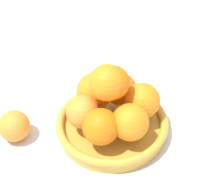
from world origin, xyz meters
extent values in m
plane|color=silver|center=(0.00, 0.00, 0.00)|extent=(4.00, 4.00, 0.00)
cylinder|color=gold|center=(0.00, 0.00, 0.01)|extent=(0.24, 0.24, 0.02)
torus|color=gold|center=(0.00, 0.00, 0.03)|extent=(0.25, 0.25, 0.02)
sphere|color=orange|center=(0.06, -0.01, 0.08)|extent=(0.08, 0.08, 0.08)
sphere|color=orange|center=(0.04, 0.05, 0.08)|extent=(0.08, 0.08, 0.08)
sphere|color=orange|center=(-0.03, 0.06, 0.08)|extent=(0.08, 0.08, 0.08)
sphere|color=orange|center=(-0.06, 0.01, 0.07)|extent=(0.07, 0.07, 0.07)
sphere|color=orange|center=(-0.04, -0.05, 0.08)|extent=(0.08, 0.08, 0.08)
sphere|color=orange|center=(0.03, -0.06, 0.07)|extent=(0.07, 0.07, 0.07)
sphere|color=orange|center=(-0.01, 0.00, 0.14)|extent=(0.07, 0.07, 0.07)
sphere|color=orange|center=(0.00, -0.01, 0.14)|extent=(0.08, 0.08, 0.08)
sphere|color=orange|center=(0.06, -0.20, 0.03)|extent=(0.07, 0.07, 0.07)
cube|color=beige|center=(-0.26, -0.04, 0.00)|extent=(0.13, 0.13, 0.01)
camera|label=1|loc=(0.57, 0.11, 0.62)|focal=60.00mm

